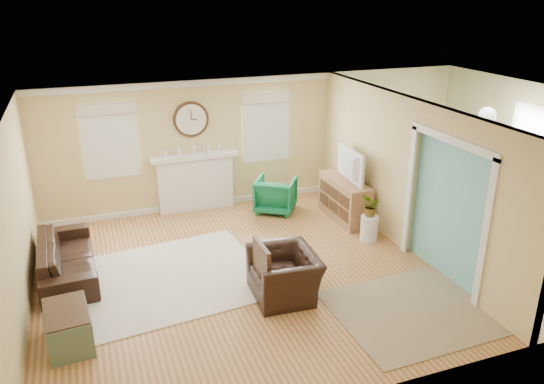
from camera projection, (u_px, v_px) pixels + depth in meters
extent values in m
plane|color=#965827|center=(323.00, 259.00, 8.84)|extent=(9.00, 9.00, 0.00)
cube|color=#D1B870|center=(263.00, 139.00, 11.01)|extent=(9.00, 0.02, 2.60)
cube|color=#D1B870|center=(446.00, 276.00, 5.75)|extent=(9.00, 0.02, 2.60)
cube|color=#D1B870|center=(15.00, 227.00, 6.93)|extent=(0.02, 6.00, 2.60)
cube|color=white|center=(329.00, 105.00, 7.91)|extent=(9.00, 6.00, 0.02)
cube|color=#D1B870|center=(365.00, 153.00, 10.09)|extent=(0.12, 3.20, 2.60)
cube|color=#D1B870|center=(520.00, 237.00, 6.67)|extent=(0.12, 1.00, 2.60)
cube|color=#D1B870|center=(458.00, 126.00, 7.50)|extent=(0.12, 1.80, 0.40)
cube|color=white|center=(409.00, 191.00, 8.73)|extent=(0.04, 0.12, 2.20)
cube|color=white|center=(485.00, 236.00, 7.16)|extent=(0.04, 0.12, 2.20)
cube|color=white|center=(452.00, 140.00, 7.55)|extent=(0.04, 1.92, 0.12)
cube|color=#6CBFC0|center=(411.00, 175.00, 8.88)|extent=(0.02, 6.00, 2.60)
cube|color=white|center=(195.00, 183.00, 10.69)|extent=(1.50, 0.24, 1.10)
cube|color=white|center=(194.00, 156.00, 10.45)|extent=(1.70, 0.30, 0.08)
cube|color=black|center=(194.00, 184.00, 10.79)|extent=(0.85, 0.02, 0.75)
cube|color=gold|center=(196.00, 190.00, 10.72)|extent=(0.85, 0.02, 0.62)
cylinder|color=#4C311A|center=(191.00, 119.00, 10.30)|extent=(0.70, 0.06, 0.70)
cylinder|color=silver|center=(191.00, 120.00, 10.27)|extent=(0.60, 0.01, 0.60)
cube|color=black|center=(191.00, 115.00, 10.23)|extent=(0.02, 0.01, 0.20)
cube|color=black|center=(194.00, 119.00, 10.28)|extent=(0.12, 0.01, 0.02)
cube|color=white|center=(110.00, 141.00, 9.92)|extent=(0.90, 0.03, 1.30)
cube|color=white|center=(110.00, 142.00, 9.89)|extent=(1.00, 0.04, 1.40)
cube|color=beige|center=(107.00, 109.00, 9.63)|extent=(1.05, 0.10, 0.18)
cube|color=white|center=(266.00, 127.00, 10.92)|extent=(0.90, 0.03, 1.30)
cube|color=white|center=(266.00, 128.00, 10.89)|extent=(1.00, 0.04, 1.40)
cube|color=beige|center=(267.00, 98.00, 10.63)|extent=(1.05, 0.10, 0.18)
cube|color=white|center=(542.00, 168.00, 9.89)|extent=(0.03, 1.60, 2.10)
cube|color=white|center=(541.00, 168.00, 9.88)|extent=(0.03, 1.70, 2.20)
cylinder|color=gold|center=(489.00, 101.00, 8.93)|extent=(0.02, 0.02, 0.30)
sphere|color=white|center=(487.00, 116.00, 9.02)|extent=(0.30, 0.30, 0.30)
cube|color=beige|center=(171.00, 278.00, 8.26)|extent=(3.09, 2.75, 0.02)
cube|color=tan|center=(417.00, 310.00, 7.43)|extent=(2.35, 1.94, 0.01)
cube|color=slate|center=(472.00, 235.00, 9.70)|extent=(2.37, 2.97, 0.01)
imported|color=black|center=(67.00, 258.00, 8.26)|extent=(0.87, 2.08, 0.60)
imported|color=black|center=(285.00, 275.00, 7.70)|extent=(0.96, 1.09, 0.67)
imported|color=#0A6133|center=(276.00, 195.00, 10.65)|extent=(1.05, 1.06, 0.70)
cube|color=slate|center=(68.00, 328.00, 6.66)|extent=(0.59, 0.90, 0.48)
cube|color=#4C311A|center=(66.00, 311.00, 6.57)|extent=(0.56, 0.85, 0.02)
cube|color=#9A6D4D|center=(345.00, 199.00, 10.29)|extent=(0.46, 1.39, 0.80)
cube|color=#4C311A|center=(344.00, 201.00, 9.80)|extent=(0.01, 0.37, 0.22)
cube|color=#4C311A|center=(343.00, 214.00, 9.89)|extent=(0.01, 0.37, 0.22)
cube|color=#4C311A|center=(334.00, 193.00, 10.16)|extent=(0.01, 0.37, 0.22)
cube|color=#4C311A|center=(333.00, 206.00, 10.26)|extent=(0.01, 0.37, 0.22)
cube|color=#4C311A|center=(325.00, 186.00, 10.53)|extent=(0.01, 0.37, 0.22)
cube|color=#4C311A|center=(324.00, 199.00, 10.62)|extent=(0.01, 0.37, 0.22)
imported|color=black|center=(345.00, 165.00, 10.03)|extent=(0.20, 1.08, 0.62)
cylinder|color=white|center=(369.00, 228.00, 9.45)|extent=(0.31, 0.31, 0.46)
imported|color=#337F33|center=(371.00, 206.00, 9.30)|extent=(0.44, 0.46, 0.38)
imported|color=#4C311A|center=(475.00, 219.00, 9.58)|extent=(1.38, 2.02, 0.65)
cube|color=slate|center=(433.00, 193.00, 10.55)|extent=(0.44, 0.44, 0.05)
cube|color=slate|center=(434.00, 181.00, 10.46)|extent=(0.40, 0.09, 0.47)
cylinder|color=black|center=(432.00, 199.00, 10.83)|extent=(0.03, 0.03, 0.40)
cylinder|color=black|center=(443.00, 205.00, 10.56)|extent=(0.03, 0.03, 0.40)
cylinder|color=black|center=(420.00, 202.00, 10.70)|extent=(0.03, 0.03, 0.40)
cylinder|color=black|center=(431.00, 207.00, 10.43)|extent=(0.03, 0.03, 0.40)
cube|color=slate|center=(526.00, 239.00, 8.54)|extent=(0.51, 0.51, 0.05)
cube|color=slate|center=(529.00, 225.00, 8.45)|extent=(0.41, 0.16, 0.49)
cylinder|color=black|center=(528.00, 259.00, 8.40)|extent=(0.03, 0.03, 0.41)
cylinder|color=black|center=(508.00, 251.00, 8.65)|extent=(0.03, 0.03, 0.41)
cylinder|color=black|center=(539.00, 253.00, 8.59)|extent=(0.03, 0.03, 0.41)
cylinder|color=black|center=(520.00, 246.00, 8.84)|extent=(0.03, 0.03, 0.41)
cube|color=white|center=(443.00, 215.00, 9.37)|extent=(0.46, 0.46, 0.05)
cube|color=white|center=(445.00, 202.00, 9.27)|extent=(0.07, 0.44, 0.53)
cylinder|color=black|center=(427.00, 226.00, 9.55)|extent=(0.03, 0.03, 0.44)
cylinder|color=black|center=(443.00, 223.00, 9.68)|extent=(0.03, 0.03, 0.44)
cylinder|color=black|center=(440.00, 234.00, 9.24)|extent=(0.03, 0.03, 0.44)
cylinder|color=black|center=(456.00, 231.00, 9.37)|extent=(0.03, 0.03, 0.44)
cube|color=slate|center=(501.00, 209.00, 9.71)|extent=(0.47, 0.47, 0.05)
cube|color=slate|center=(503.00, 196.00, 9.62)|extent=(0.10, 0.42, 0.50)
cylinder|color=black|center=(513.00, 222.00, 9.72)|extent=(0.03, 0.03, 0.42)
cylinder|color=black|center=(500.00, 226.00, 9.58)|extent=(0.03, 0.03, 0.42)
cylinder|color=black|center=(498.00, 216.00, 10.01)|extent=(0.03, 0.03, 0.42)
cylinder|color=black|center=(485.00, 219.00, 9.86)|extent=(0.03, 0.03, 0.42)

